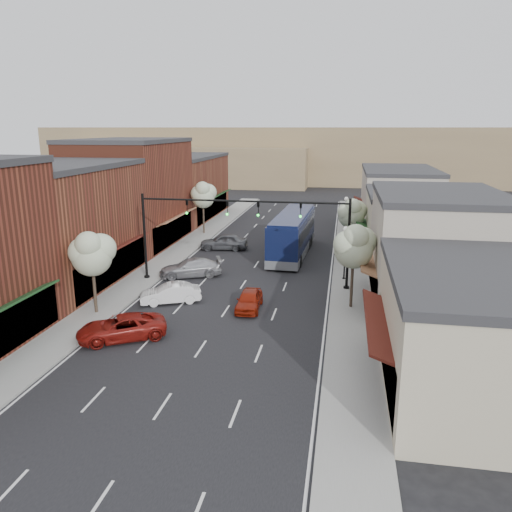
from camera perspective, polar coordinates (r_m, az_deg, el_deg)
The scene contains 28 objects.
ground at distance 32.02m, azimuth -4.34°, elevation -7.56°, with size 160.00×160.00×0.00m, color black.
sidewalk_left at distance 51.24m, azimuth -8.36°, elevation 0.88°, with size 2.80×73.00×0.15m, color gray.
sidewalk_right at distance 48.71m, azimuth 10.76°, elevation 0.06°, with size 2.80×73.00×0.15m, color gray.
curb_left at distance 50.82m, azimuth -6.86°, elevation 0.82°, with size 0.25×73.00×0.17m, color gray.
curb_right at distance 48.70m, azimuth 9.12°, elevation 0.13°, with size 0.25×73.00×0.17m, color gray.
bldg_left_midnear at distance 41.63m, azimuth -21.70°, elevation 3.30°, with size 10.14×14.10×9.40m.
bldg_left_midfar at distance 53.77m, azimuth -14.03°, elevation 7.02°, with size 10.14×14.10×10.90m.
bldg_left_far at distance 68.72m, azimuth -8.55°, elevation 7.78°, with size 10.14×18.10×8.40m.
bldg_right_near at distance 25.23m, azimuth 23.67°, elevation -7.88°, with size 9.14×12.10×5.90m.
bldg_right_midnear at distance 36.18m, azimuth 19.63°, elevation 0.71°, with size 9.14×12.10×7.90m.
bldg_right_midfar at distance 47.94m, azimuth 17.29°, elevation 3.22°, with size 9.14×12.10×6.40m.
bldg_right_far at distance 61.60m, azimuth 15.81°, elevation 6.16°, with size 9.14×16.10×7.40m.
hill_far at distance 119.11m, azimuth 6.55°, elevation 11.51°, with size 120.00×30.00×12.00m, color #7A6647.
hill_near at distance 111.85m, azimuth -7.00°, elevation 10.28°, with size 50.00×20.00×8.00m, color #7A6647.
signal_mast_right at distance 37.50m, azimuth 6.95°, elevation 3.04°, with size 8.22×0.46×7.00m.
signal_mast_left at distance 39.69m, azimuth -9.50°, elevation 3.58°, with size 8.22×0.46×7.00m.
tree_right_near at distance 33.53m, azimuth 11.19°, elevation 1.20°, with size 2.85×2.65×5.95m.
tree_right_far at distance 49.32m, azimuth 10.90°, elevation 4.89°, with size 2.85×2.65×5.43m.
tree_left_near at distance 33.63m, azimuth -18.26°, elevation 0.38°, with size 2.85×2.65×5.69m.
tree_left_far at distance 57.37m, azimuth -6.05°, elevation 7.01°, with size 2.85×2.65×6.13m.
lamp_post_near at distance 40.24m, azimuth 10.18°, elevation 1.34°, with size 0.44×0.44×4.44m.
lamp_post_far at distance 57.43m, azimuth 10.24°, elevation 5.25°, with size 0.44×0.44×4.44m.
coach_bus at distance 48.26m, azimuth 4.20°, elevation 2.59°, with size 3.39×13.24×4.01m.
red_hatchback at distance 33.89m, azimuth -0.79°, elevation -5.05°, with size 1.56×3.89×1.32m, color maroon.
parked_car_a at distance 30.32m, azimuth -15.12°, elevation -7.90°, with size 2.35×5.09×1.41m, color maroon.
parked_car_b at distance 35.62m, azimuth -9.76°, elevation -4.23°, with size 1.47×4.21×1.39m, color white.
parked_car_c at distance 41.57m, azimuth -7.48°, elevation -1.34°, with size 2.08×5.12×1.49m, color #A3A3A8.
parked_car_d at distance 50.40m, azimuth -3.68°, elevation 1.64°, with size 1.92×4.78×1.63m, color #4F5256.
Camera 1 is at (7.53, -28.72, 12.00)m, focal length 35.00 mm.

